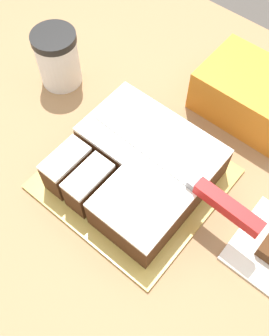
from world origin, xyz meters
TOP-DOWN VIEW (x-y plane):
  - ground_plane at (0.00, 0.00)m, footprint 8.00×8.00m
  - countertop at (0.00, 0.00)m, footprint 1.40×1.10m
  - cake_board at (-0.04, 0.05)m, footprint 0.29×0.28m
  - cake at (-0.03, 0.05)m, footprint 0.24×0.23m
  - knife at (0.10, 0.06)m, footprint 0.33×0.03m
  - coffee_cup at (-0.31, 0.14)m, footprint 0.09×0.09m
  - storage_box at (0.04, 0.31)m, footprint 0.20×0.14m

SIDE VIEW (x-z plane):
  - ground_plane at x=0.00m, z-range 0.00..0.00m
  - countertop at x=0.00m, z-range 0.00..0.90m
  - cake_board at x=-0.04m, z-range 0.90..0.91m
  - cake at x=-0.03m, z-range 0.91..0.98m
  - storage_box at x=0.04m, z-range 0.90..1.00m
  - coffee_cup at x=-0.31m, z-range 0.90..1.02m
  - knife at x=0.10m, z-range 0.98..1.00m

